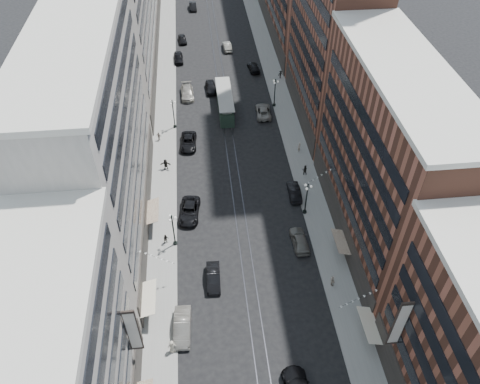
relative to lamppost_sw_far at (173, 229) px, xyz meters
name	(u,v)px	position (x,y,z in m)	size (l,w,h in m)	color
ground	(225,109)	(9.20, 32.00, -3.10)	(220.00, 220.00, 0.00)	black
sidewalk_west	(166,84)	(-1.80, 42.00, -3.02)	(4.00, 180.00, 0.15)	gray
sidewalk_east	(275,78)	(20.20, 42.00, -3.02)	(4.00, 180.00, 0.15)	gray
rail_west	(218,82)	(8.50, 42.00, -3.09)	(0.12, 180.00, 0.02)	#2D2D33
rail_east	(224,81)	(9.90, 42.00, -3.09)	(0.12, 180.00, 0.02)	#2D2D33
building_west_mid	(99,142)	(-7.80, 5.00, 10.90)	(8.00, 36.00, 28.00)	#A59E93
building_east_mid	(384,163)	(26.20, 0.00, 8.90)	(8.00, 30.00, 24.00)	brown
lamppost_sw_far	(173,229)	(0.00, 0.00, 0.00)	(1.03, 1.14, 5.52)	black
lamppost_sw_mid	(173,113)	(0.00, 27.00, 0.00)	(1.03, 1.14, 5.52)	black
lamppost_se_far	(306,198)	(18.40, 4.00, 0.00)	(1.03, 1.14, 5.52)	black
lamppost_se_mid	(275,92)	(18.40, 32.00, 0.00)	(1.03, 1.14, 5.52)	black
streetcar	(225,102)	(9.20, 31.86, -1.55)	(2.67, 12.08, 3.34)	#23372A
car_1	(182,327)	(0.80, -13.02, -2.23)	(1.84, 5.28, 1.74)	slate
car_2	(190,211)	(2.06, 5.34, -2.29)	(2.68, 5.82, 1.62)	black
car_4	(300,240)	(16.51, -1.66, -2.26)	(1.98, 4.93, 1.68)	#615F56
car_5	(213,277)	(4.72, -6.50, -2.32)	(1.64, 4.72, 1.55)	black
pedestrian_1	(172,346)	(-0.30, -15.44, -1.99)	(0.93, 0.51, 1.91)	#A9A18C
pedestrian_2	(166,239)	(-1.18, 0.32, -2.19)	(0.73, 0.40, 1.50)	black
pedestrian_4	(332,281)	(19.20, -8.67, -2.11)	(0.98, 0.45, 1.67)	beige
car_7	(188,142)	(2.28, 21.63, -2.33)	(2.55, 5.54, 1.54)	black
car_8	(187,92)	(2.40, 37.17, -2.25)	(2.36, 5.81, 1.68)	gray
car_9	(178,58)	(0.80, 51.46, -2.28)	(1.93, 4.78, 1.63)	black
car_10	(294,192)	(17.60, 7.79, -2.33)	(1.63, 4.68, 1.54)	black
car_11	(263,111)	(16.00, 29.43, -2.32)	(2.58, 5.60, 1.56)	gray
car_12	(254,67)	(16.26, 45.75, -2.38)	(2.01, 4.95, 1.44)	black
car_13	(211,87)	(7.00, 38.62, -2.27)	(1.95, 4.85, 1.65)	black
car_14	(227,46)	(11.62, 55.75, -2.32)	(1.64, 4.72, 1.55)	gray
pedestrian_5	(166,164)	(-1.41, 15.78, -2.04)	(1.68, 0.48, 1.81)	black
pedestrian_6	(159,136)	(-2.65, 23.46, -2.15)	(0.93, 0.42, 1.59)	#9E9183
pedestrian_7	(305,170)	(20.06, 12.27, -2.09)	(0.83, 0.45, 1.70)	black
pedestrian_8	(299,147)	(20.31, 17.98, -2.07)	(0.64, 0.42, 1.75)	beige
pedestrian_9	(281,74)	(21.25, 41.91, -2.13)	(1.05, 0.44, 1.63)	black
car_extra_0	(193,6)	(4.70, 79.02, -2.29)	(1.70, 4.86, 1.60)	black
car_extra_1	(182,39)	(1.75, 60.42, -2.37)	(1.71, 4.25, 1.45)	black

